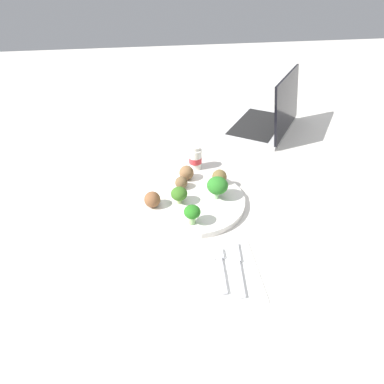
{
  "coord_description": "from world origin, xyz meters",
  "views": [
    {
      "loc": [
        -0.68,
        0.11,
        0.52
      ],
      "look_at": [
        0.0,
        0.0,
        0.04
      ],
      "focal_mm": 30.26,
      "sensor_mm": 36.0,
      "label": 1
    }
  ],
  "objects_px": {
    "plate": "(192,201)",
    "knife": "(237,265)",
    "napkin": "(229,270)",
    "laptop": "(266,120)",
    "meatball_back_right": "(185,173)",
    "meatball_center": "(219,177)",
    "meatball_far_rim": "(152,199)",
    "broccoli_floret_mid_left": "(192,213)",
    "broccoli_floret_center": "(179,194)",
    "meatball_near_rim": "(181,183)",
    "fork": "(220,266)",
    "yogurt_bottle": "(195,159)",
    "broccoli_floret_back_left": "(217,186)"
  },
  "relations": [
    {
      "from": "plate",
      "to": "meatball_back_right",
      "type": "height_order",
      "value": "meatball_back_right"
    },
    {
      "from": "meatball_near_rim",
      "to": "napkin",
      "type": "distance_m",
      "value": 0.3
    },
    {
      "from": "broccoli_floret_back_left",
      "to": "broccoli_floret_center",
      "type": "distance_m",
      "value": 0.1
    },
    {
      "from": "fork",
      "to": "meatball_back_right",
      "type": "bearing_deg",
      "value": 4.33
    },
    {
      "from": "plate",
      "to": "knife",
      "type": "distance_m",
      "value": 0.24
    },
    {
      "from": "broccoli_floret_back_left",
      "to": "laptop",
      "type": "distance_m",
      "value": 0.51
    },
    {
      "from": "meatball_back_right",
      "to": "fork",
      "type": "relative_size",
      "value": 0.34
    },
    {
      "from": "meatball_far_rim",
      "to": "yogurt_bottle",
      "type": "bearing_deg",
      "value": -36.67
    },
    {
      "from": "broccoli_floret_back_left",
      "to": "broccoli_floret_mid_left",
      "type": "distance_m",
      "value": 0.12
    },
    {
      "from": "yogurt_bottle",
      "to": "napkin",
      "type": "bearing_deg",
      "value": 179.62
    },
    {
      "from": "meatball_far_rim",
      "to": "napkin",
      "type": "xyz_separation_m",
      "value": [
        -0.23,
        -0.14,
        -0.03
      ]
    },
    {
      "from": "broccoli_floret_mid_left",
      "to": "meatball_back_right",
      "type": "bearing_deg",
      "value": -3.39
    },
    {
      "from": "broccoli_floret_mid_left",
      "to": "fork",
      "type": "height_order",
      "value": "broccoli_floret_mid_left"
    },
    {
      "from": "meatball_center",
      "to": "meatball_near_rim",
      "type": "bearing_deg",
      "value": 93.01
    },
    {
      "from": "meatball_near_rim",
      "to": "laptop",
      "type": "bearing_deg",
      "value": -45.99
    },
    {
      "from": "meatball_back_right",
      "to": "napkin",
      "type": "xyz_separation_m",
      "value": [
        -0.34,
        -0.04,
        -0.03
      ]
    },
    {
      "from": "plate",
      "to": "meatball_far_rim",
      "type": "distance_m",
      "value": 0.11
    },
    {
      "from": "broccoli_floret_center",
      "to": "broccoli_floret_mid_left",
      "type": "bearing_deg",
      "value": -167.15
    },
    {
      "from": "meatball_center",
      "to": "laptop",
      "type": "height_order",
      "value": "laptop"
    },
    {
      "from": "plate",
      "to": "napkin",
      "type": "distance_m",
      "value": 0.25
    },
    {
      "from": "broccoli_floret_mid_left",
      "to": "broccoli_floret_center",
      "type": "relative_size",
      "value": 1.1
    },
    {
      "from": "plate",
      "to": "meatball_center",
      "type": "distance_m",
      "value": 0.11
    },
    {
      "from": "plate",
      "to": "laptop",
      "type": "height_order",
      "value": "laptop"
    },
    {
      "from": "broccoli_floret_mid_left",
      "to": "broccoli_floret_center",
      "type": "xyz_separation_m",
      "value": [
        0.09,
        0.02,
        -0.0
      ]
    },
    {
      "from": "napkin",
      "to": "knife",
      "type": "relative_size",
      "value": 1.17
    },
    {
      "from": "broccoli_floret_center",
      "to": "knife",
      "type": "relative_size",
      "value": 0.31
    },
    {
      "from": "meatball_far_rim",
      "to": "fork",
      "type": "relative_size",
      "value": 0.34
    },
    {
      "from": "broccoli_floret_back_left",
      "to": "meatball_near_rim",
      "type": "height_order",
      "value": "broccoli_floret_back_left"
    },
    {
      "from": "meatball_back_right",
      "to": "meatball_far_rim",
      "type": "distance_m",
      "value": 0.15
    },
    {
      "from": "meatball_back_right",
      "to": "napkin",
      "type": "height_order",
      "value": "meatball_back_right"
    },
    {
      "from": "knife",
      "to": "meatball_back_right",
      "type": "bearing_deg",
      "value": 10.43
    },
    {
      "from": "napkin",
      "to": "laptop",
      "type": "distance_m",
      "value": 0.73
    },
    {
      "from": "broccoli_floret_mid_left",
      "to": "meatball_far_rim",
      "type": "bearing_deg",
      "value": 46.96
    },
    {
      "from": "meatball_near_rim",
      "to": "knife",
      "type": "xyz_separation_m",
      "value": [
        -0.29,
        -0.08,
        -0.03
      ]
    },
    {
      "from": "broccoli_floret_center",
      "to": "laptop",
      "type": "xyz_separation_m",
      "value": [
        0.43,
        -0.39,
        -0.0
      ]
    },
    {
      "from": "broccoli_floret_mid_left",
      "to": "meatball_back_right",
      "type": "xyz_separation_m",
      "value": [
        0.19,
        -0.01,
        -0.01
      ]
    },
    {
      "from": "fork",
      "to": "broccoli_floret_mid_left",
      "type": "bearing_deg",
      "value": 15.04
    },
    {
      "from": "plate",
      "to": "knife",
      "type": "relative_size",
      "value": 1.92
    },
    {
      "from": "meatball_center",
      "to": "meatball_near_rim",
      "type": "relative_size",
      "value": 1.21
    },
    {
      "from": "knife",
      "to": "laptop",
      "type": "xyz_separation_m",
      "value": [
        0.65,
        -0.3,
        0.03
      ]
    },
    {
      "from": "meatball_center",
      "to": "fork",
      "type": "relative_size",
      "value": 0.34
    },
    {
      "from": "meatball_back_right",
      "to": "meatball_near_rim",
      "type": "distance_m",
      "value": 0.04
    },
    {
      "from": "broccoli_floret_back_left",
      "to": "meatball_far_rim",
      "type": "bearing_deg",
      "value": 92.49
    },
    {
      "from": "broccoli_floret_mid_left",
      "to": "fork",
      "type": "bearing_deg",
      "value": -164.96
    },
    {
      "from": "meatball_back_right",
      "to": "napkin",
      "type": "relative_size",
      "value": 0.24
    },
    {
      "from": "napkin",
      "to": "yogurt_bottle",
      "type": "xyz_separation_m",
      "value": [
        0.42,
        -0.0,
        0.03
      ]
    },
    {
      "from": "meatball_near_rim",
      "to": "laptop",
      "type": "xyz_separation_m",
      "value": [
        0.36,
        -0.37,
        0.01
      ]
    },
    {
      "from": "meatball_back_right",
      "to": "laptop",
      "type": "height_order",
      "value": "laptop"
    },
    {
      "from": "meatball_center",
      "to": "fork",
      "type": "xyz_separation_m",
      "value": [
        -0.29,
        0.07,
        -0.03
      ]
    },
    {
      "from": "broccoli_floret_center",
      "to": "fork",
      "type": "height_order",
      "value": "broccoli_floret_center"
    }
  ]
}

